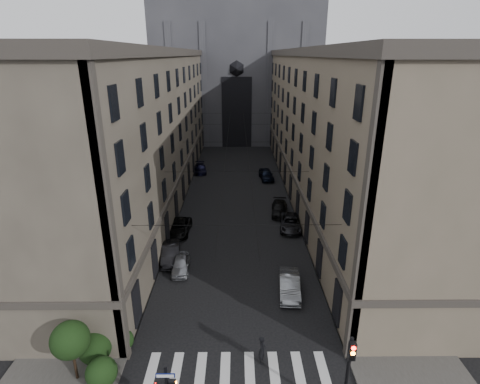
{
  "coord_description": "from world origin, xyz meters",
  "views": [
    {
      "loc": [
        0.01,
        -12.57,
        18.2
      ],
      "look_at": [
        0.23,
        13.97,
        8.38
      ],
      "focal_mm": 28.0,
      "sensor_mm": 36.0,
      "label": 1
    }
  ],
  "objects_px": {
    "car_left_midfar": "(180,227)",
    "car_right_midnear": "(290,223)",
    "car_right_midfar": "(280,209)",
    "gothic_tower": "(237,56)",
    "car_left_near": "(181,264)",
    "car_left_midnear": "(171,253)",
    "car_right_near": "(289,285)",
    "car_right_far": "(266,174)",
    "traffic_light_right": "(349,369)",
    "pedestrian": "(262,350)",
    "car_left_far": "(200,168)"
  },
  "relations": [
    {
      "from": "car_left_near",
      "to": "car_right_far",
      "type": "xyz_separation_m",
      "value": [
        9.54,
        25.84,
        0.16
      ]
    },
    {
      "from": "traffic_light_right",
      "to": "car_right_near",
      "type": "height_order",
      "value": "traffic_light_right"
    },
    {
      "from": "traffic_light_right",
      "to": "car_left_near",
      "type": "distance_m",
      "value": 18.15
    },
    {
      "from": "car_left_near",
      "to": "car_right_midnear",
      "type": "xyz_separation_m",
      "value": [
        10.94,
        8.51,
        0.05
      ]
    },
    {
      "from": "car_right_far",
      "to": "car_left_midfar",
      "type": "bearing_deg",
      "value": -126.75
    },
    {
      "from": "car_left_midfar",
      "to": "car_left_far",
      "type": "relative_size",
      "value": 1.03
    },
    {
      "from": "car_left_midnear",
      "to": "car_left_far",
      "type": "xyz_separation_m",
      "value": [
        0.22,
        27.73,
        -0.1
      ]
    },
    {
      "from": "car_right_near",
      "to": "car_right_midnear",
      "type": "relative_size",
      "value": 0.92
    },
    {
      "from": "car_right_midnear",
      "to": "pedestrian",
      "type": "bearing_deg",
      "value": -96.71
    },
    {
      "from": "car_left_far",
      "to": "car_right_far",
      "type": "distance_m",
      "value": 11.14
    },
    {
      "from": "car_left_midfar",
      "to": "car_right_near",
      "type": "relative_size",
      "value": 1.02
    },
    {
      "from": "car_left_near",
      "to": "car_right_midfar",
      "type": "xyz_separation_m",
      "value": [
        10.16,
        12.53,
        0.03
      ]
    },
    {
      "from": "car_left_near",
      "to": "car_right_near",
      "type": "relative_size",
      "value": 0.82
    },
    {
      "from": "car_right_near",
      "to": "gothic_tower",
      "type": "bearing_deg",
      "value": 98.34
    },
    {
      "from": "car_right_far",
      "to": "pedestrian",
      "type": "xyz_separation_m",
      "value": [
        -2.97,
        -36.47,
        0.17
      ]
    },
    {
      "from": "traffic_light_right",
      "to": "car_right_near",
      "type": "distance_m",
      "value": 11.45
    },
    {
      "from": "car_left_midnear",
      "to": "car_right_midnear",
      "type": "relative_size",
      "value": 0.92
    },
    {
      "from": "traffic_light_right",
      "to": "car_right_far",
      "type": "height_order",
      "value": "traffic_light_right"
    },
    {
      "from": "car_left_midfar",
      "to": "car_right_far",
      "type": "relative_size",
      "value": 1.0
    },
    {
      "from": "car_left_midnear",
      "to": "pedestrian",
      "type": "relative_size",
      "value": 2.37
    },
    {
      "from": "car_left_far",
      "to": "car_left_midfar",
      "type": "bearing_deg",
      "value": -98.42
    },
    {
      "from": "pedestrian",
      "to": "car_right_midnear",
      "type": "bearing_deg",
      "value": -1.41
    },
    {
      "from": "car_left_midfar",
      "to": "gothic_tower",
      "type": "bearing_deg",
      "value": 85.55
    },
    {
      "from": "car_left_midnear",
      "to": "traffic_light_right",
      "type": "bearing_deg",
      "value": -60.84
    },
    {
      "from": "gothic_tower",
      "to": "car_right_near",
      "type": "height_order",
      "value": "gothic_tower"
    },
    {
      "from": "gothic_tower",
      "to": "car_left_near",
      "type": "bearing_deg",
      "value": -94.91
    },
    {
      "from": "car_right_midfar",
      "to": "pedestrian",
      "type": "height_order",
      "value": "pedestrian"
    },
    {
      "from": "car_left_midnear",
      "to": "car_left_far",
      "type": "bearing_deg",
      "value": 82.81
    },
    {
      "from": "gothic_tower",
      "to": "car_right_midfar",
      "type": "xyz_separation_m",
      "value": [
        5.13,
        -46.03,
        -17.12
      ]
    },
    {
      "from": "car_left_far",
      "to": "car_right_midfar",
      "type": "height_order",
      "value": "car_right_midfar"
    },
    {
      "from": "traffic_light_right",
      "to": "car_left_near",
      "type": "bearing_deg",
      "value": 126.29
    },
    {
      "from": "car_right_midnear",
      "to": "car_right_midfar",
      "type": "xyz_separation_m",
      "value": [
        -0.78,
        4.03,
        -0.02
      ]
    },
    {
      "from": "car_left_midfar",
      "to": "car_right_midnear",
      "type": "distance_m",
      "value": 12.15
    },
    {
      "from": "gothic_tower",
      "to": "car_right_midnear",
      "type": "distance_m",
      "value": 53.23
    },
    {
      "from": "car_left_far",
      "to": "gothic_tower",
      "type": "bearing_deg",
      "value": 70.51
    },
    {
      "from": "car_left_midnear",
      "to": "car_right_near",
      "type": "distance_m",
      "value": 11.64
    },
    {
      "from": "car_right_midfar",
      "to": "car_right_far",
      "type": "xyz_separation_m",
      "value": [
        -0.61,
        13.3,
        0.12
      ]
    },
    {
      "from": "gothic_tower",
      "to": "traffic_light_right",
      "type": "relative_size",
      "value": 11.15
    },
    {
      "from": "car_right_midfar",
      "to": "gothic_tower",
      "type": "bearing_deg",
      "value": 102.22
    },
    {
      "from": "traffic_light_right",
      "to": "car_left_midnear",
      "type": "xyz_separation_m",
      "value": [
        -11.8,
        16.3,
        -2.53
      ]
    },
    {
      "from": "car_left_near",
      "to": "car_right_midnear",
      "type": "bearing_deg",
      "value": 34.6
    },
    {
      "from": "car_left_midnear",
      "to": "pedestrian",
      "type": "height_order",
      "value": "pedestrian"
    },
    {
      "from": "car_right_midnear",
      "to": "pedestrian",
      "type": "distance_m",
      "value": 19.63
    },
    {
      "from": "car_left_midfar",
      "to": "car_right_near",
      "type": "bearing_deg",
      "value": -43.86
    },
    {
      "from": "gothic_tower",
      "to": "car_left_midnear",
      "type": "xyz_separation_m",
      "value": [
        -6.2,
        -56.74,
        -17.04
      ]
    },
    {
      "from": "car_left_midnear",
      "to": "car_right_midnear",
      "type": "distance_m",
      "value": 13.83
    },
    {
      "from": "car_right_near",
      "to": "car_right_far",
      "type": "height_order",
      "value": "car_right_far"
    },
    {
      "from": "car_right_near",
      "to": "traffic_light_right",
      "type": "bearing_deg",
      "value": -78.34
    },
    {
      "from": "traffic_light_right",
      "to": "car_right_midnear",
      "type": "xyz_separation_m",
      "value": [
        0.31,
        22.98,
        -2.59
      ]
    },
    {
      "from": "car_right_midfar",
      "to": "pedestrian",
      "type": "distance_m",
      "value": 23.44
    }
  ]
}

